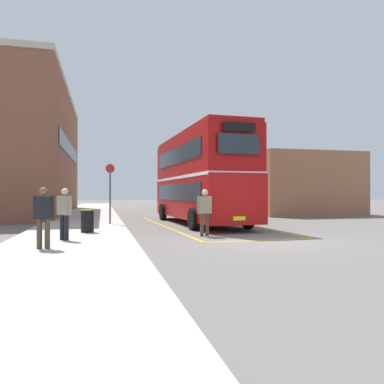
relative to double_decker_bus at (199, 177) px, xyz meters
name	(u,v)px	position (x,y,z in m)	size (l,w,h in m)	color
ground_plane	(182,216)	(0.48, 6.77, -2.51)	(135.60, 135.60, 0.00)	#66605B
sidewalk_left	(89,215)	(-6.02, 9.17, -2.44)	(4.00, 57.60, 0.14)	#B2ADA3
brick_building_left	(35,152)	(-10.22, 11.99, 2.34)	(5.33, 20.43, 9.69)	brown
depot_building_right	(278,185)	(9.90, 10.79, -0.17)	(7.90, 13.63, 4.69)	#9E6647
double_decker_bus	(199,177)	(0.00, 0.00, 0.00)	(3.26, 10.79, 4.75)	black
single_deck_bus	(183,193)	(3.56, 20.74, -0.88)	(3.61, 8.80, 3.02)	black
pedestrian_boarding	(205,209)	(-1.28, -5.70, -1.47)	(0.58, 0.34, 1.78)	#473828
pedestrian_waiting_near	(64,210)	(-6.23, -6.89, -1.42)	(0.48, 0.49, 1.65)	black
pedestrian_waiting_far	(43,213)	(-6.59, -8.72, -1.43)	(0.55, 0.31, 1.65)	#473828
litter_bin	(87,221)	(-5.61, -4.58, -1.94)	(0.51, 0.51, 0.87)	black
bus_stop_sign	(110,188)	(-4.68, -0.60, -0.63)	(0.44, 0.09, 2.93)	#4C4C51
bay_marking_yellow	(211,227)	(0.04, -1.97, -2.51)	(4.86, 12.88, 0.01)	gold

